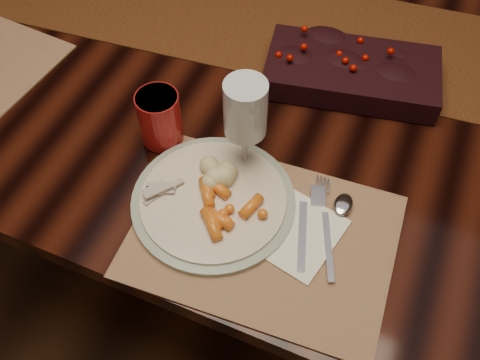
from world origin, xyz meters
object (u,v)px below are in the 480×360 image
at_px(centerpiece, 352,69).
at_px(mashed_potatoes, 216,173).
at_px(baby_carrots, 220,210).
at_px(napkin, 298,234).
at_px(turkey_shreds, 160,190).
at_px(placemat_main, 263,236).
at_px(wine_glass, 245,129).
at_px(dinner_plate, 213,200).
at_px(red_cup, 160,118).
at_px(dining_table, 273,194).

distance_m(centerpiece, mashed_potatoes, 0.38).
height_order(centerpiece, baby_carrots, centerpiece).
bearing_deg(napkin, turkey_shreds, -162.27).
bearing_deg(placemat_main, napkin, 20.70).
bearing_deg(napkin, wine_glass, 155.85).
xyz_separation_m(dinner_plate, wine_glass, (0.02, 0.10, 0.09)).
bearing_deg(red_cup, placemat_main, -26.27).
bearing_deg(centerpiece, placemat_main, -94.30).
height_order(turkey_shreds, red_cup, red_cup).
relative_size(dining_table, placemat_main, 4.19).
bearing_deg(dinner_plate, mashed_potatoes, 106.18).
bearing_deg(mashed_potatoes, placemat_main, -29.36).
bearing_deg(turkey_shreds, baby_carrots, 0.92).
relative_size(centerpiece, napkin, 2.41).
distance_m(turkey_shreds, napkin, 0.25).
distance_m(dinner_plate, red_cup, 0.19).
relative_size(baby_carrots, napkin, 0.82).
xyz_separation_m(dining_table, placemat_main, (0.09, -0.33, 0.38)).
bearing_deg(red_cup, dining_table, 52.03).
bearing_deg(turkey_shreds, wine_glass, 50.31).
relative_size(placemat_main, mashed_potatoes, 5.79).
xyz_separation_m(turkey_shreds, red_cup, (-0.06, 0.12, 0.03)).
distance_m(dining_table, mashed_potatoes, 0.50).
height_order(baby_carrots, red_cup, red_cup).
distance_m(napkin, red_cup, 0.33).
distance_m(mashed_potatoes, turkey_shreds, 0.10).
height_order(dinner_plate, mashed_potatoes, mashed_potatoes).
bearing_deg(placemat_main, turkey_shreds, 176.62).
bearing_deg(centerpiece, napkin, -86.76).
height_order(dining_table, mashed_potatoes, mashed_potatoes).
height_order(turkey_shreds, wine_glass, wine_glass).
height_order(dining_table, centerpiece, centerpiece).
bearing_deg(red_cup, centerpiece, 45.05).
bearing_deg(placemat_main, baby_carrots, 175.11).
relative_size(mashed_potatoes, red_cup, 0.69).
distance_m(red_cup, wine_glass, 0.17).
relative_size(dinner_plate, red_cup, 2.64).
relative_size(baby_carrots, wine_glass, 0.58).
xyz_separation_m(placemat_main, wine_glass, (-0.09, 0.13, 0.10)).
relative_size(dining_table, wine_glass, 8.93).
bearing_deg(dinner_plate, wine_glass, 80.33).
relative_size(centerpiece, wine_glass, 1.72).
relative_size(centerpiece, mashed_potatoes, 4.65).
relative_size(dinner_plate, mashed_potatoes, 3.82).
distance_m(dinner_plate, napkin, 0.16).
height_order(baby_carrots, wine_glass, wine_glass).
relative_size(centerpiece, turkey_shreds, 4.66).
xyz_separation_m(baby_carrots, turkey_shreds, (-0.11, -0.00, -0.00)).
relative_size(dining_table, turkey_shreds, 24.26).
distance_m(mashed_potatoes, red_cup, 0.15).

